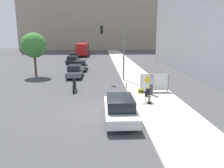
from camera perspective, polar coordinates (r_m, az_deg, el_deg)
ground_plane at (r=14.27m, az=-1.59°, el=-7.40°), size 160.00×160.00×0.00m
sidewalk_curb at (r=29.11m, az=5.23°, el=3.01°), size 3.72×90.00×0.17m
seated_protester at (r=15.84m, az=9.37°, el=-2.58°), size 0.94×0.77×1.16m
jogger_on_sidewalk at (r=17.92m, az=10.24°, el=0.13°), size 0.34×0.34×1.78m
protest_banner at (r=18.89m, az=11.01°, el=0.48°), size 2.41×0.06×1.56m
traffic_light_pole at (r=23.45m, az=1.01°, el=10.84°), size 2.57×2.34×6.03m
parked_car_curbside at (r=12.90m, az=2.06°, el=-6.30°), size 1.75×4.58×1.39m
car_on_road_nearest at (r=26.32m, az=-9.69°, el=3.31°), size 1.70×4.31×1.48m
car_on_road_midblock at (r=31.78m, az=-8.19°, el=4.85°), size 1.70×4.66×1.39m
car_on_road_distant at (r=39.72m, az=-10.30°, el=6.27°), size 1.90×4.46×1.35m
car_on_road_far_lane at (r=46.20m, az=-9.88°, el=7.15°), size 1.79×4.40×1.39m
city_bus_on_road at (r=56.13m, az=-7.58°, el=9.21°), size 2.50×12.14×3.01m
motorcycle_on_road at (r=19.67m, az=-9.79°, el=-0.35°), size 0.28×2.09×1.27m
street_tree_near_curb at (r=27.68m, az=-19.73°, el=9.47°), size 2.95×2.95×5.24m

